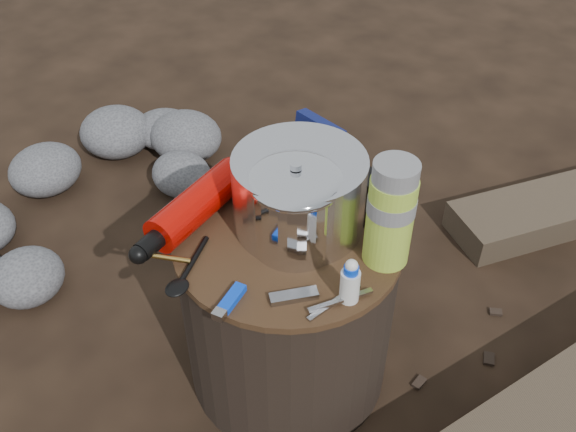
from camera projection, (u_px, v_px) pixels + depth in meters
The scene contains 15 objects.
ground at pixel (288, 366), 1.57m from camera, with size 60.00×60.00×0.00m, color black.
stump at pixel (288, 308), 1.43m from camera, with size 0.46×0.46×0.42m, color black.
rock_ring at pixel (88, 185), 1.95m from camera, with size 0.43×0.93×0.18m, color #535358, non-canonical shape.
foil_windscreen at pixel (299, 193), 1.28m from camera, with size 0.26×0.26×0.16m, color silver.
camping_pot at pixel (296, 206), 1.23m from camera, with size 0.18×0.18×0.18m, color silver.
fuel_bottle at pixel (197, 204), 1.31m from camera, with size 0.08×0.31×0.08m, color red, non-canonical shape.
thermos at pixel (390, 214), 1.18m from camera, with size 0.09×0.09×0.22m, color #B1D73E.
travel_mug at pixel (358, 197), 1.31m from camera, with size 0.07×0.07×0.11m, color black.
stuff_sack at pixel (269, 160), 1.40m from camera, with size 0.16×0.13×0.11m, color #CA8B14.
food_pouch at pixel (316, 153), 1.38m from camera, with size 0.12×0.03×0.15m, color #0B134C.
lighter at pixel (232, 298), 1.16m from camera, with size 0.02×0.09×0.02m, color #0A40EC.
multitool at pixel (294, 296), 1.17m from camera, with size 0.02×0.09×0.01m, color #9E9EA2.
pot_grabber at pixel (334, 301), 1.16m from camera, with size 0.03×0.13×0.01m, color #9E9EA2, non-canonical shape.
spork at pixel (193, 261), 1.24m from camera, with size 0.03×0.16×0.01m, color black, non-canonical shape.
squeeze_bottle at pixel (350, 282), 1.14m from camera, with size 0.04×0.04×0.08m, color white.
Camera 1 is at (0.51, -0.80, 1.30)m, focal length 40.51 mm.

